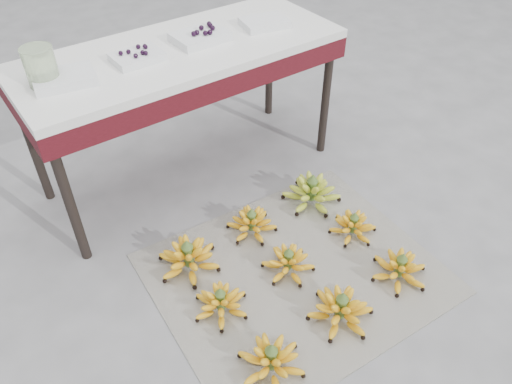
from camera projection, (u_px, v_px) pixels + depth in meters
ground at (300, 270)px, 2.34m from camera, size 60.00×60.00×0.00m
newspaper_mat at (296, 273)px, 2.32m from camera, size 1.31×1.13×0.01m
bunch_front_left at (271, 361)px, 1.92m from camera, size 0.28×0.28×0.16m
bunch_front_center at (341, 310)px, 2.10m from camera, size 0.32×0.32×0.17m
bunch_front_right at (400, 269)px, 2.27m from camera, size 0.32×0.32×0.16m
bunch_mid_left at (221, 303)px, 2.13m from camera, size 0.26×0.26×0.15m
bunch_mid_center at (288, 263)px, 2.30m from camera, size 0.31×0.31×0.15m
bunch_mid_right at (353, 226)px, 2.49m from camera, size 0.24×0.24×0.14m
bunch_back_left at (189, 258)px, 2.31m from camera, size 0.29×0.29×0.18m
bunch_back_center at (252, 223)px, 2.50m from camera, size 0.25×0.25×0.15m
bunch_back_right at (312, 192)px, 2.66m from camera, size 0.34×0.34×0.19m
vendor_table at (182, 64)px, 2.46m from camera, size 1.60×0.64×0.77m
tray_far_left at (64, 78)px, 2.12m from camera, size 0.28×0.23×0.04m
tray_left at (137, 57)px, 2.28m from camera, size 0.23×0.17×0.06m
tray_right at (200, 36)px, 2.44m from camera, size 0.27×0.20×0.07m
tray_far_right at (264, 23)px, 2.58m from camera, size 0.26×0.21×0.04m
glass_jar at (41, 67)px, 2.07m from camera, size 0.16×0.16×0.17m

